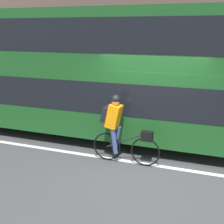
{
  "coord_description": "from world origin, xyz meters",
  "views": [
    {
      "loc": [
        1.64,
        -6.46,
        3.07
      ],
      "look_at": [
        -1.09,
        0.73,
        1.0
      ],
      "focal_mm": 50.0,
      "sensor_mm": 36.0,
      "label": 1
    }
  ],
  "objects": [
    {
      "name": "sidewalk_curb",
      "position": [
        0.0,
        4.86,
        0.05
      ],
      "size": [
        60.0,
        2.12,
        0.11
      ],
      "color": "gray",
      "rests_on": "ground_plane"
    },
    {
      "name": "road_center_line",
      "position": [
        0.0,
        0.1,
        0.0
      ],
      "size": [
        50.0,
        0.14,
        0.01
      ],
      "primitive_type": "cube",
      "color": "silver",
      "rests_on": "ground_plane"
    },
    {
      "name": "cyclist_on_bike",
      "position": [
        -0.65,
        0.0,
        0.87
      ],
      "size": [
        1.63,
        0.32,
        1.62
      ],
      "color": "black",
      "rests_on": "ground_plane"
    },
    {
      "name": "building_facade",
      "position": [
        0.0,
        6.08,
        3.65
      ],
      "size": [
        60.0,
        0.3,
        7.31
      ],
      "color": "brown",
      "rests_on": "ground_plane"
    },
    {
      "name": "ground_plane",
      "position": [
        0.0,
        0.0,
        0.0
      ],
      "size": [
        80.0,
        80.0,
        0.0
      ],
      "primitive_type": "plane",
      "color": "#424244"
    },
    {
      "name": "bus",
      "position": [
        -2.24,
        1.61,
        2.0
      ],
      "size": [
        9.36,
        2.52,
        3.57
      ],
      "color": "black",
      "rests_on": "ground_plane"
    }
  ]
}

